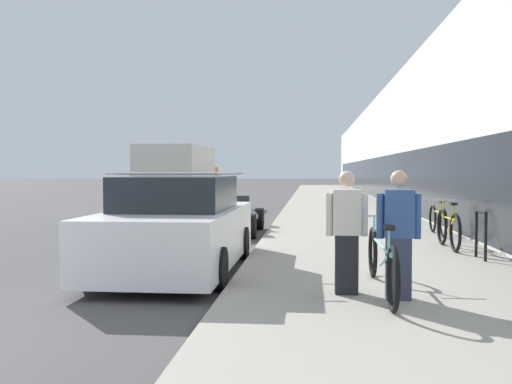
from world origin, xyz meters
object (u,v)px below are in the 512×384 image
object	(u,v)px
person_rider	(399,235)
bike_rack_hoop	(481,230)
parked_sedan_curbside	(178,228)
person_bystander	(347,232)
vintage_roadster_curbside	(224,217)
cruiser_bike_middle	(438,220)
cruiser_bike_nearest	(448,228)
tandem_bicycle	(382,262)
moving_truck	(180,177)

from	to	relation	value
person_rider	bike_rack_hoop	distance (m)	3.80
person_rider	parked_sedan_curbside	distance (m)	3.86
parked_sedan_curbside	person_rider	bearing A→B (deg)	-34.29
bike_rack_hoop	person_bystander	bearing A→B (deg)	-129.38
person_rider	vintage_roadster_curbside	distance (m)	8.48
person_rider	person_bystander	world-z (taller)	person_rider
person_bystander	cruiser_bike_middle	world-z (taller)	person_bystander
cruiser_bike_nearest	cruiser_bike_middle	world-z (taller)	cruiser_bike_nearest
cruiser_bike_middle	vintage_roadster_curbside	distance (m)	5.34
tandem_bicycle	parked_sedan_curbside	bearing A→B (deg)	149.07
person_rider	tandem_bicycle	bearing A→B (deg)	113.23
cruiser_bike_middle	moving_truck	bearing A→B (deg)	129.37
tandem_bicycle	person_bystander	world-z (taller)	person_bystander
cruiser_bike_nearest	cruiser_bike_middle	bearing A→B (deg)	82.52
vintage_roadster_curbside	cruiser_bike_middle	bearing A→B (deg)	-8.19
person_bystander	vintage_roadster_curbside	world-z (taller)	person_bystander
parked_sedan_curbside	moving_truck	size ratio (longest dim) A/B	0.67
cruiser_bike_middle	parked_sedan_curbside	distance (m)	7.10
vintage_roadster_curbside	moving_truck	size ratio (longest dim) A/B	0.56
person_rider	vintage_roadster_curbside	world-z (taller)	person_rider
parked_sedan_curbside	cruiser_bike_middle	bearing A→B (deg)	43.23
parked_sedan_curbside	vintage_roadster_curbside	xyz separation A→B (m)	(-0.12, 5.62, -0.30)
person_rider	cruiser_bike_middle	world-z (taller)	person_rider
person_bystander	cruiser_bike_nearest	bearing A→B (deg)	62.68
tandem_bicycle	bike_rack_hoop	distance (m)	3.58
tandem_bicycle	cruiser_bike_nearest	xyz separation A→B (m)	(1.81, 4.26, 0.00)
cruiser_bike_nearest	moving_truck	world-z (taller)	moving_truck
tandem_bicycle	moving_truck	xyz separation A→B (m)	(-6.64, 17.37, 0.86)
moving_truck	cruiser_bike_middle	bearing A→B (deg)	-50.63
cruiser_bike_nearest	moving_truck	xyz separation A→B (m)	(-8.45, 13.11, 0.86)
cruiser_bike_middle	parked_sedan_curbside	size ratio (longest dim) A/B	0.39
person_rider	parked_sedan_curbside	world-z (taller)	person_rider
moving_truck	tandem_bicycle	bearing A→B (deg)	-69.07
parked_sedan_curbside	moving_truck	xyz separation A→B (m)	(-3.60, 15.55, 0.65)
cruiser_bike_middle	moving_truck	xyz separation A→B (m)	(-8.77, 10.69, 0.89)
cruiser_bike_nearest	parked_sedan_curbside	size ratio (longest dim) A/B	0.40
person_rider	cruiser_bike_middle	xyz separation A→B (m)	(1.98, 7.03, -0.41)
tandem_bicycle	parked_sedan_curbside	distance (m)	3.55
cruiser_bike_nearest	vintage_roadster_curbside	xyz separation A→B (m)	(-4.97, 3.18, -0.08)
vintage_roadster_curbside	bike_rack_hoop	bearing A→B (deg)	-40.93
bike_rack_hoop	cruiser_bike_middle	bearing A→B (deg)	88.74
parked_sedan_curbside	tandem_bicycle	bearing A→B (deg)	-30.93
cruiser_bike_nearest	vintage_roadster_curbside	world-z (taller)	cruiser_bike_nearest
person_bystander	bike_rack_hoop	distance (m)	3.93
tandem_bicycle	person_bystander	xyz separation A→B (m)	(-0.44, -0.10, 0.38)
tandem_bicycle	vintage_roadster_curbside	distance (m)	8.08
cruiser_bike_nearest	vintage_roadster_curbside	bearing A→B (deg)	147.38
person_rider	bike_rack_hoop	bearing A→B (deg)	60.02
tandem_bicycle	cruiser_bike_nearest	world-z (taller)	cruiser_bike_nearest
tandem_bicycle	parked_sedan_curbside	size ratio (longest dim) A/B	0.60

